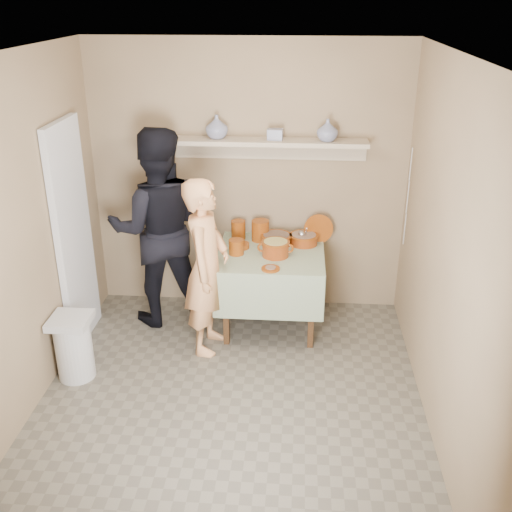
# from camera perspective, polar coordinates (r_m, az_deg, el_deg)

# --- Properties ---
(ground) EXTENTS (3.50, 3.50, 0.00)m
(ground) POSITION_cam_1_polar(r_m,az_deg,el_deg) (4.80, -2.52, -14.07)
(ground) COLOR #645D4F
(ground) RESTS_ON ground
(tile_panel) EXTENTS (0.06, 0.70, 2.00)m
(tile_panel) POSITION_cam_1_polar(r_m,az_deg,el_deg) (5.45, -16.97, 1.84)
(tile_panel) COLOR silver
(tile_panel) RESTS_ON ground
(plate_stack_a) EXTENTS (0.14, 0.14, 0.18)m
(plate_stack_a) POSITION_cam_1_polar(r_m,az_deg,el_deg) (5.76, -1.69, 2.51)
(plate_stack_a) COLOR #76310B
(plate_stack_a) RESTS_ON serving_table
(plate_stack_b) EXTENTS (0.17, 0.17, 0.20)m
(plate_stack_b) POSITION_cam_1_polar(r_m,az_deg,el_deg) (5.71, 0.41, 2.44)
(plate_stack_b) COLOR #76310B
(plate_stack_b) RESTS_ON serving_table
(bowl_stack) EXTENTS (0.14, 0.14, 0.14)m
(bowl_stack) POSITION_cam_1_polar(r_m,az_deg,el_deg) (5.42, -1.89, 0.87)
(bowl_stack) COLOR #76310B
(bowl_stack) RESTS_ON serving_table
(empty_bowl) EXTENTS (0.16, 0.16, 0.05)m
(empty_bowl) POSITION_cam_1_polar(r_m,az_deg,el_deg) (5.57, -1.44, 1.00)
(empty_bowl) COLOR #76310B
(empty_bowl) RESTS_ON serving_table
(propped_lid) EXTENTS (0.29, 0.12, 0.28)m
(propped_lid) POSITION_cam_1_polar(r_m,az_deg,el_deg) (5.73, 5.97, 2.59)
(propped_lid) COLOR #76310B
(propped_lid) RESTS_ON serving_table
(vase_right) EXTENTS (0.19, 0.19, 0.20)m
(vase_right) POSITION_cam_1_polar(r_m,az_deg,el_deg) (5.48, 6.83, 11.82)
(vase_right) COLOR navy
(vase_right) RESTS_ON wall_shelf
(vase_left) EXTENTS (0.27, 0.27, 0.21)m
(vase_left) POSITION_cam_1_polar(r_m,az_deg,el_deg) (5.56, -3.76, 12.19)
(vase_left) COLOR navy
(vase_left) RESTS_ON wall_shelf
(ceramic_box) EXTENTS (0.14, 0.11, 0.10)m
(ceramic_box) POSITION_cam_1_polar(r_m,az_deg,el_deg) (5.51, 1.84, 11.50)
(ceramic_box) COLOR navy
(ceramic_box) RESTS_ON wall_shelf
(person_cook) EXTENTS (0.45, 0.62, 1.58)m
(person_cook) POSITION_cam_1_polar(r_m,az_deg,el_deg) (5.14, -4.71, -1.06)
(person_cook) COLOR #EFA367
(person_cook) RESTS_ON ground
(person_helper) EXTENTS (1.05, 0.90, 1.88)m
(person_helper) POSITION_cam_1_polar(r_m,az_deg,el_deg) (5.62, -9.32, 2.62)
(person_helper) COLOR black
(person_helper) RESTS_ON ground
(room_shell) EXTENTS (3.04, 3.54, 2.62)m
(room_shell) POSITION_cam_1_polar(r_m,az_deg,el_deg) (4.02, -2.93, 4.34)
(room_shell) COLOR #967C5C
(room_shell) RESTS_ON ground
(serving_table) EXTENTS (0.97, 0.97, 0.76)m
(serving_table) POSITION_cam_1_polar(r_m,az_deg,el_deg) (5.54, 1.43, -0.72)
(serving_table) COLOR #4C2D16
(serving_table) RESTS_ON ground
(cazuela_meat_a) EXTENTS (0.30, 0.30, 0.10)m
(cazuela_meat_a) POSITION_cam_1_polar(r_m,az_deg,el_deg) (5.64, 1.94, 1.68)
(cazuela_meat_a) COLOR #722406
(cazuela_meat_a) RESTS_ON serving_table
(cazuela_meat_b) EXTENTS (0.28, 0.28, 0.10)m
(cazuela_meat_b) POSITION_cam_1_polar(r_m,az_deg,el_deg) (5.66, 4.57, 1.69)
(cazuela_meat_b) COLOR #722406
(cazuela_meat_b) RESTS_ON serving_table
(ladle) EXTENTS (0.08, 0.26, 0.19)m
(ladle) POSITION_cam_1_polar(r_m,az_deg,el_deg) (5.61, 4.41, 2.09)
(ladle) COLOR silver
(ladle) RESTS_ON cazuela_meat_b
(cazuela_rice) EXTENTS (0.33, 0.25, 0.14)m
(cazuela_rice) POSITION_cam_1_polar(r_m,az_deg,el_deg) (5.38, 1.87, 0.84)
(cazuela_rice) COLOR #722406
(cazuela_rice) RESTS_ON serving_table
(front_plate) EXTENTS (0.16, 0.16, 0.03)m
(front_plate) POSITION_cam_1_polar(r_m,az_deg,el_deg) (5.14, 1.40, -1.20)
(front_plate) COLOR #76310B
(front_plate) RESTS_ON serving_table
(wall_shelf) EXTENTS (1.80, 0.25, 0.21)m
(wall_shelf) POSITION_cam_1_polar(r_m,az_deg,el_deg) (5.56, 1.22, 10.62)
(wall_shelf) COLOR #BDA98D
(wall_shelf) RESTS_ON room_shell
(trash_bin) EXTENTS (0.32, 0.32, 0.56)m
(trash_bin) POSITION_cam_1_polar(r_m,az_deg,el_deg) (5.18, -16.96, -8.27)
(trash_bin) COLOR silver
(trash_bin) RESTS_ON ground
(electrical_cord) EXTENTS (0.01, 0.05, 0.90)m
(electrical_cord) POSITION_cam_1_polar(r_m,az_deg,el_deg) (5.59, 14.25, 5.44)
(electrical_cord) COLOR silver
(electrical_cord) RESTS_ON wall_shelf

